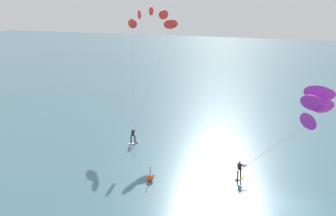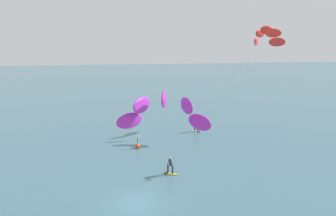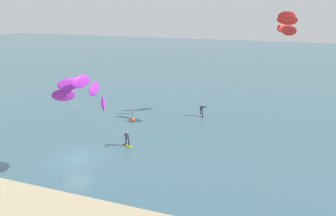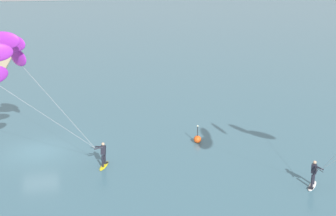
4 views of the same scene
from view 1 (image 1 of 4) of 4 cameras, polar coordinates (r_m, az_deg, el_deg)
ground_plane at (r=33.66m, az=16.09°, el=-12.48°), size 240.00×240.00×0.00m
kitesurfer_nearshore at (r=51.32m, az=-2.32°, el=11.56°), size 11.54×6.29×13.77m
kitesurfer_mid_water at (r=33.15m, az=18.98°, el=0.26°), size 6.33×7.54×8.81m
marker_buoy at (r=36.13m, az=-2.41°, el=-9.34°), size 0.56×0.56×1.38m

